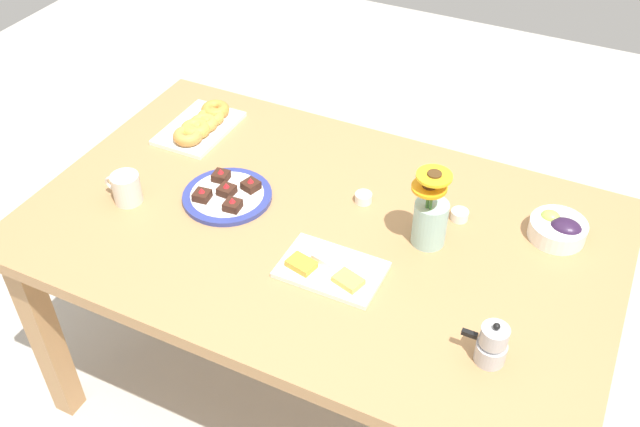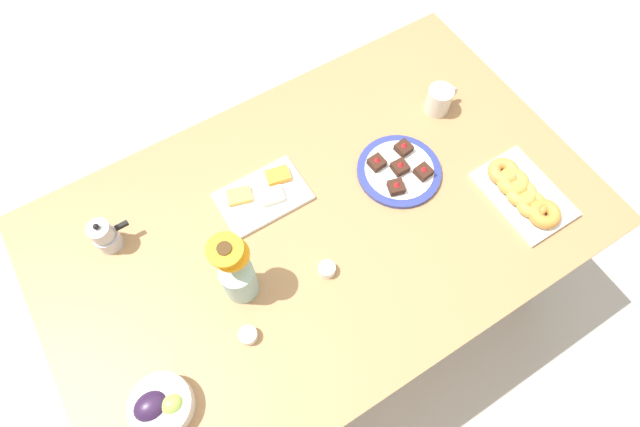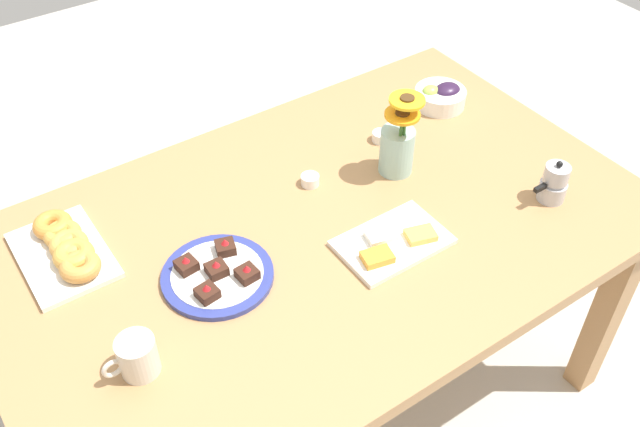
{
  "view_description": "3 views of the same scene",
  "coord_description": "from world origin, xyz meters",
  "px_view_note": "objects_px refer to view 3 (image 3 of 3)",
  "views": [
    {
      "loc": [
        -0.64,
        1.32,
        2.02
      ],
      "look_at": [
        0.0,
        0.0,
        0.78
      ],
      "focal_mm": 40.0,
      "sensor_mm": 36.0,
      "label": 1
    },
    {
      "loc": [
        -0.33,
        -0.54,
        2.04
      ],
      "look_at": [
        0.0,
        0.0,
        0.78
      ],
      "focal_mm": 28.0,
      "sensor_mm": 36.0,
      "label": 2
    },
    {
      "loc": [
        0.71,
        1.04,
        1.94
      ],
      "look_at": [
        0.0,
        0.0,
        0.78
      ],
      "focal_mm": 40.0,
      "sensor_mm": 36.0,
      "label": 3
    }
  ],
  "objects_px": {
    "dining_table": "(320,250)",
    "grape_bowl": "(441,96)",
    "coffee_mug": "(137,356)",
    "croissant_platter": "(66,249)",
    "jam_cup_honey": "(310,180)",
    "flower_vase": "(398,146)",
    "moka_pot": "(554,184)",
    "jam_cup_berry": "(381,136)",
    "dessert_plate": "(217,275)",
    "cheese_platter": "(392,242)"
  },
  "relations": [
    {
      "from": "croissant_platter",
      "to": "dessert_plate",
      "type": "height_order",
      "value": "same"
    },
    {
      "from": "cheese_platter",
      "to": "moka_pot",
      "type": "relative_size",
      "value": 2.18
    },
    {
      "from": "flower_vase",
      "to": "moka_pot",
      "type": "xyz_separation_m",
      "value": [
        -0.25,
        0.31,
        -0.03
      ]
    },
    {
      "from": "jam_cup_berry",
      "to": "jam_cup_honey",
      "type": "bearing_deg",
      "value": 9.74
    },
    {
      "from": "croissant_platter",
      "to": "moka_pot",
      "type": "relative_size",
      "value": 2.42
    },
    {
      "from": "cheese_platter",
      "to": "flower_vase",
      "type": "height_order",
      "value": "flower_vase"
    },
    {
      "from": "cheese_platter",
      "to": "jam_cup_berry",
      "type": "distance_m",
      "value": 0.41
    },
    {
      "from": "cheese_platter",
      "to": "moka_pot",
      "type": "height_order",
      "value": "moka_pot"
    },
    {
      "from": "dining_table",
      "to": "dessert_plate",
      "type": "bearing_deg",
      "value": 2.23
    },
    {
      "from": "dessert_plate",
      "to": "moka_pot",
      "type": "xyz_separation_m",
      "value": [
        -0.83,
        0.24,
        0.04
      ]
    },
    {
      "from": "grape_bowl",
      "to": "dining_table",
      "type": "bearing_deg",
      "value": 21.39
    },
    {
      "from": "coffee_mug",
      "to": "grape_bowl",
      "type": "height_order",
      "value": "coffee_mug"
    },
    {
      "from": "dining_table",
      "to": "dessert_plate",
      "type": "height_order",
      "value": "dessert_plate"
    },
    {
      "from": "croissant_platter",
      "to": "dessert_plate",
      "type": "relative_size",
      "value": 1.12
    },
    {
      "from": "coffee_mug",
      "to": "cheese_platter",
      "type": "height_order",
      "value": "coffee_mug"
    },
    {
      "from": "coffee_mug",
      "to": "jam_cup_berry",
      "type": "bearing_deg",
      "value": -159.05
    },
    {
      "from": "croissant_platter",
      "to": "jam_cup_berry",
      "type": "relative_size",
      "value": 5.99
    },
    {
      "from": "jam_cup_berry",
      "to": "croissant_platter",
      "type": "bearing_deg",
      "value": -3.77
    },
    {
      "from": "cheese_platter",
      "to": "moka_pot",
      "type": "xyz_separation_m",
      "value": [
        -0.44,
        0.09,
        0.04
      ]
    },
    {
      "from": "cheese_platter",
      "to": "croissant_platter",
      "type": "relative_size",
      "value": 0.9
    },
    {
      "from": "grape_bowl",
      "to": "flower_vase",
      "type": "distance_m",
      "value": 0.35
    },
    {
      "from": "jam_cup_honey",
      "to": "jam_cup_berry",
      "type": "height_order",
      "value": "same"
    },
    {
      "from": "grape_bowl",
      "to": "jam_cup_berry",
      "type": "bearing_deg",
      "value": 9.32
    },
    {
      "from": "flower_vase",
      "to": "moka_pot",
      "type": "distance_m",
      "value": 0.4
    },
    {
      "from": "dining_table",
      "to": "jam_cup_honey",
      "type": "distance_m",
      "value": 0.19
    },
    {
      "from": "dining_table",
      "to": "dessert_plate",
      "type": "distance_m",
      "value": 0.3
    },
    {
      "from": "grape_bowl",
      "to": "croissant_platter",
      "type": "xyz_separation_m",
      "value": [
        1.14,
        -0.02,
        -0.01
      ]
    },
    {
      "from": "jam_cup_honey",
      "to": "moka_pot",
      "type": "distance_m",
      "value": 0.62
    },
    {
      "from": "jam_cup_berry",
      "to": "moka_pot",
      "type": "bearing_deg",
      "value": 115.24
    },
    {
      "from": "jam_cup_honey",
      "to": "dessert_plate",
      "type": "height_order",
      "value": "dessert_plate"
    },
    {
      "from": "jam_cup_berry",
      "to": "moka_pot",
      "type": "height_order",
      "value": "moka_pot"
    },
    {
      "from": "dining_table",
      "to": "flower_vase",
      "type": "bearing_deg",
      "value": -167.73
    },
    {
      "from": "croissant_platter",
      "to": "jam_cup_berry",
      "type": "distance_m",
      "value": 0.88
    },
    {
      "from": "croissant_platter",
      "to": "moka_pot",
      "type": "height_order",
      "value": "moka_pot"
    },
    {
      "from": "grape_bowl",
      "to": "flower_vase",
      "type": "xyz_separation_m",
      "value": [
        0.31,
        0.17,
        0.05
      ]
    },
    {
      "from": "dining_table",
      "to": "coffee_mug",
      "type": "bearing_deg",
      "value": 15.01
    },
    {
      "from": "dessert_plate",
      "to": "coffee_mug",
      "type": "bearing_deg",
      "value": 28.21
    },
    {
      "from": "dining_table",
      "to": "jam_cup_honey",
      "type": "xyz_separation_m",
      "value": [
        -0.07,
        -0.14,
        0.1
      ]
    },
    {
      "from": "moka_pot",
      "to": "jam_cup_honey",
      "type": "bearing_deg",
      "value": -39.56
    },
    {
      "from": "cheese_platter",
      "to": "jam_cup_honey",
      "type": "bearing_deg",
      "value": -83.19
    },
    {
      "from": "dining_table",
      "to": "grape_bowl",
      "type": "bearing_deg",
      "value": -158.61
    },
    {
      "from": "dining_table",
      "to": "croissant_platter",
      "type": "relative_size",
      "value": 5.56
    },
    {
      "from": "grape_bowl",
      "to": "jam_cup_berry",
      "type": "relative_size",
      "value": 3.15
    },
    {
      "from": "dessert_plate",
      "to": "dining_table",
      "type": "bearing_deg",
      "value": -177.77
    },
    {
      "from": "cheese_platter",
      "to": "croissant_platter",
      "type": "distance_m",
      "value": 0.76
    },
    {
      "from": "croissant_platter",
      "to": "cheese_platter",
      "type": "bearing_deg",
      "value": 148.18
    },
    {
      "from": "flower_vase",
      "to": "dessert_plate",
      "type": "bearing_deg",
      "value": 7.28
    },
    {
      "from": "dining_table",
      "to": "jam_cup_honey",
      "type": "bearing_deg",
      "value": -115.04
    },
    {
      "from": "croissant_platter",
      "to": "jam_cup_honey",
      "type": "distance_m",
      "value": 0.62
    },
    {
      "from": "coffee_mug",
      "to": "dessert_plate",
      "type": "xyz_separation_m",
      "value": [
        -0.25,
        -0.13,
        -0.03
      ]
    }
  ]
}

